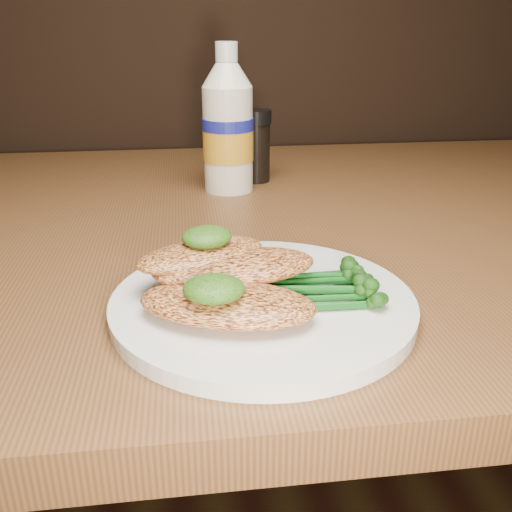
{
  "coord_description": "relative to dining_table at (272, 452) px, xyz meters",
  "views": [
    {
      "loc": [
        -0.11,
        0.39,
        0.97
      ],
      "look_at": [
        -0.05,
        0.83,
        0.79
      ],
      "focal_mm": 39.86,
      "sensor_mm": 36.0,
      "label": 1
    }
  ],
  "objects": [
    {
      "name": "chicken_back",
      "position": [
        -0.1,
        -0.21,
        0.41
      ],
      "size": [
        0.13,
        0.1,
        0.02
      ],
      "primitive_type": "ellipsoid",
      "rotation": [
        0.0,
        0.0,
        0.42
      ],
      "color": "#EB8D4A",
      "rests_on": "plate"
    },
    {
      "name": "pesto_back",
      "position": [
        -0.09,
        -0.21,
        0.43
      ],
      "size": [
        0.05,
        0.05,
        0.02
      ],
      "primitive_type": "ellipsoid",
      "rotation": [
        0.0,
        0.0,
        0.35
      ],
      "color": "black",
      "rests_on": "chicken_back"
    },
    {
      "name": "dining_table",
      "position": [
        0.0,
        0.0,
        0.0
      ],
      "size": [
        1.2,
        0.8,
        0.75
      ],
      "primitive_type": null,
      "color": "#492C16",
      "rests_on": "floor"
    },
    {
      "name": "plate",
      "position": [
        -0.05,
        -0.25,
        0.38
      ],
      "size": [
        0.25,
        0.25,
        0.01
      ],
      "primitive_type": "cylinder",
      "color": "silver",
      "rests_on": "dining_table"
    },
    {
      "name": "pesto_front",
      "position": [
        -0.09,
        -0.29,
        0.42
      ],
      "size": [
        0.05,
        0.05,
        0.02
      ],
      "primitive_type": "ellipsoid",
      "rotation": [
        0.0,
        0.0,
        -0.24
      ],
      "color": "black",
      "rests_on": "chicken_front"
    },
    {
      "name": "mayo_bottle",
      "position": [
        -0.05,
        0.11,
        0.47
      ],
      "size": [
        0.08,
        0.08,
        0.2
      ],
      "primitive_type": null,
      "rotation": [
        0.0,
        0.0,
        0.24
      ],
      "color": "#F3E7CE",
      "rests_on": "dining_table"
    },
    {
      "name": "broccolini_bundle",
      "position": [
        -0.01,
        -0.25,
        0.4
      ],
      "size": [
        0.13,
        0.1,
        0.02
      ],
      "primitive_type": null,
      "rotation": [
        0.0,
        0.0,
        0.08
      ],
      "color": "#114D16",
      "rests_on": "plate"
    },
    {
      "name": "pepper_grinder",
      "position": [
        -0.0,
        0.16,
        0.43
      ],
      "size": [
        0.06,
        0.06,
        0.1
      ],
      "primitive_type": null,
      "rotation": [
        0.0,
        0.0,
        -0.43
      ],
      "color": "black",
      "rests_on": "dining_table"
    },
    {
      "name": "chicken_mid",
      "position": [
        -0.07,
        -0.23,
        0.41
      ],
      "size": [
        0.15,
        0.09,
        0.02
      ],
      "primitive_type": "ellipsoid",
      "rotation": [
        0.0,
        0.0,
        0.13
      ],
      "color": "#EB8D4A",
      "rests_on": "plate"
    },
    {
      "name": "chicken_front",
      "position": [
        -0.08,
        -0.28,
        0.4
      ],
      "size": [
        0.15,
        0.11,
        0.02
      ],
      "primitive_type": "ellipsoid",
      "rotation": [
        0.0,
        0.0,
        -0.31
      ],
      "color": "#EB8D4A",
      "rests_on": "plate"
    }
  ]
}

